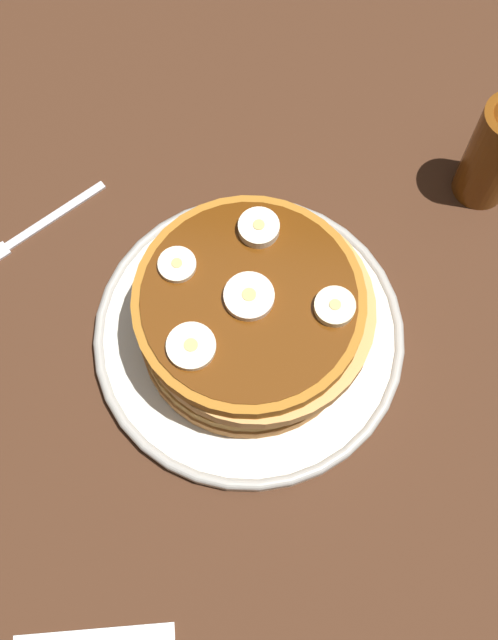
# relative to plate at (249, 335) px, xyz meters

# --- Properties ---
(ground_plane) EXTENTS (1.40, 1.40, 0.03)m
(ground_plane) POSITION_rel_plate_xyz_m (0.00, 0.00, -0.02)
(ground_plane) COLOR #422616
(plate) EXTENTS (0.24, 0.24, 0.01)m
(plate) POSITION_rel_plate_xyz_m (0.00, 0.00, 0.00)
(plate) COLOR silver
(plate) RESTS_ON ground_plane
(pancake_stack) EXTENTS (0.17, 0.17, 0.07)m
(pancake_stack) POSITION_rel_plate_xyz_m (-0.00, -0.00, 0.04)
(pancake_stack) COLOR #C37F40
(pancake_stack) RESTS_ON plate
(banana_slice_0) EXTENTS (0.03, 0.03, 0.01)m
(banana_slice_0) POSITION_rel_plate_xyz_m (0.00, -0.00, 0.08)
(banana_slice_0) COLOR #FBE1C4
(banana_slice_0) RESTS_ON pancake_stack
(banana_slice_1) EXTENTS (0.03, 0.03, 0.01)m
(banana_slice_1) POSITION_rel_plate_xyz_m (0.03, 0.04, 0.08)
(banana_slice_1) COLOR #FAE7BF
(banana_slice_1) RESTS_ON pancake_stack
(banana_slice_2) EXTENTS (0.03, 0.03, 0.01)m
(banana_slice_2) POSITION_rel_plate_xyz_m (0.00, -0.05, 0.08)
(banana_slice_2) COLOR #EBE1C5
(banana_slice_2) RESTS_ON pancake_stack
(banana_slice_3) EXTENTS (0.03, 0.03, 0.01)m
(banana_slice_3) POSITION_rel_plate_xyz_m (-0.06, -0.00, 0.08)
(banana_slice_3) COLOR beige
(banana_slice_3) RESTS_ON pancake_stack
(banana_slice_4) EXTENTS (0.03, 0.03, 0.01)m
(banana_slice_4) POSITION_rel_plate_xyz_m (0.05, -0.02, 0.08)
(banana_slice_4) COLOR #FBE9C3
(banana_slice_4) RESTS_ON pancake_stack
(fork) EXTENTS (0.10, 0.10, 0.01)m
(fork) POSITION_rel_plate_xyz_m (0.19, -0.07, -0.01)
(fork) COLOR silver
(fork) RESTS_ON ground_plane
(syrup_bottle) EXTENTS (0.04, 0.04, 0.13)m
(syrup_bottle) POSITION_rel_plate_xyz_m (-0.17, -0.16, 0.05)
(syrup_bottle) COLOR brown
(syrup_bottle) RESTS_ON ground_plane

